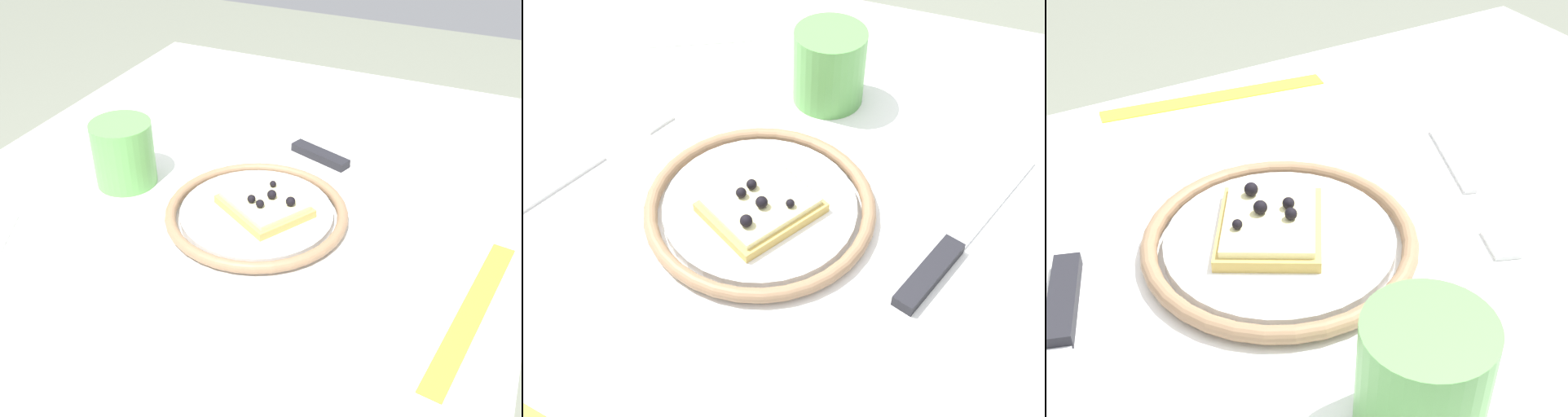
{
  "view_description": "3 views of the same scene",
  "coord_description": "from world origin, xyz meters",
  "views": [
    {
      "loc": [
        -0.54,
        -0.3,
        1.15
      ],
      "look_at": [
        -0.01,
        -0.06,
        0.74
      ],
      "focal_mm": 42.41,
      "sensor_mm": 36.0,
      "label": 1
    },
    {
      "loc": [
        0.18,
        -0.45,
        1.19
      ],
      "look_at": [
        0.04,
        -0.06,
        0.74
      ],
      "focal_mm": 46.55,
      "sensor_mm": 36.0,
      "label": 2
    },
    {
      "loc": [
        0.21,
        0.35,
        1.08
      ],
      "look_at": [
        -0.01,
        -0.04,
        0.75
      ],
      "focal_mm": 49.31,
      "sensor_mm": 36.0,
      "label": 3
    }
  ],
  "objects": [
    {
      "name": "fork",
      "position": [
        -0.17,
        -0.04,
        0.71
      ],
      "size": [
        0.09,
        0.19,
        0.0
      ],
      "color": "#BCBCBC",
      "rests_on": "dining_table"
    },
    {
      "name": "knife",
      "position": [
        0.19,
        -0.04,
        0.71
      ],
      "size": [
        0.1,
        0.23,
        0.01
      ],
      "color": "silver",
      "rests_on": "dining_table"
    },
    {
      "name": "napkin",
      "position": [
        -0.19,
        0.25,
        0.71
      ],
      "size": [
        0.18,
        0.18,
        0.0
      ],
      "primitive_type": "cube",
      "rotation": [
        0.0,
        0.0,
        0.46
      ],
      "color": "white",
      "rests_on": "dining_table"
    },
    {
      "name": "plate",
      "position": [
        0.01,
        -0.05,
        0.72
      ],
      "size": [
        0.22,
        0.22,
        0.02
      ],
      "color": "white",
      "rests_on": "dining_table"
    },
    {
      "name": "cup",
      "position": [
        0.02,
        0.14,
        0.75
      ],
      "size": [
        0.08,
        0.08,
        0.09
      ],
      "primitive_type": "cylinder",
      "color": "#599E4C",
      "rests_on": "dining_table"
    },
    {
      "name": "dining_table",
      "position": [
        0.0,
        0.0,
        0.61
      ],
      "size": [
        1.01,
        0.72,
        0.71
      ],
      "color": "white",
      "rests_on": "ground_plane"
    },
    {
      "name": "pizza_slice_near",
      "position": [
        0.02,
        -0.06,
        0.73
      ],
      "size": [
        0.12,
        0.13,
        0.03
      ],
      "color": "tan",
      "rests_on": "plate"
    }
  ]
}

